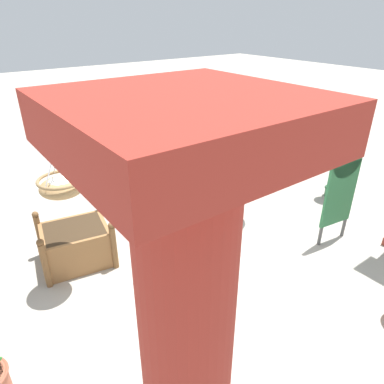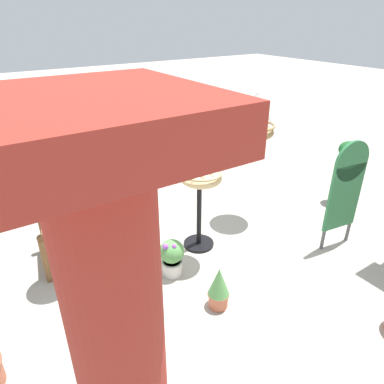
{
  "view_description": "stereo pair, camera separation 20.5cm",
  "coord_description": "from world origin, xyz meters",
  "px_view_note": "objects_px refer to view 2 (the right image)",
  "views": [
    {
      "loc": [
        2.4,
        3.37,
        3.04
      ],
      "look_at": [
        -0.03,
        0.09,
        0.97
      ],
      "focal_mm": 32.92,
      "sensor_mm": 36.0,
      "label": 1
    },
    {
      "loc": [
        2.23,
        3.49,
        3.04
      ],
      "look_at": [
        -0.03,
        0.09,
        0.97
      ],
      "focal_mm": 32.92,
      "sensor_mm": 36.0,
      "label": 2
    }
  ],
  "objects_px": {
    "potted_plant_flowering_red": "(219,288)",
    "display_sign_board": "(346,187)",
    "display_pole_central": "(199,204)",
    "teddy_bear": "(202,163)",
    "hanging_basket_right_low": "(62,183)",
    "hanging_basket_with_teddy": "(201,177)",
    "hanging_basket_left_high": "(254,131)",
    "potted_plant_conical_shrub": "(172,256)",
    "potted_plant_bushy_green": "(345,165)",
    "wooden_planter_box": "(78,240)"
  },
  "relations": [
    {
      "from": "potted_plant_bushy_green",
      "to": "potted_plant_conical_shrub",
      "type": "distance_m",
      "value": 3.6
    },
    {
      "from": "potted_plant_bushy_green",
      "to": "potted_plant_flowering_red",
      "type": "bearing_deg",
      "value": 14.14
    },
    {
      "from": "hanging_basket_with_teddy",
      "to": "potted_plant_flowering_red",
      "type": "relative_size",
      "value": 1.02
    },
    {
      "from": "wooden_planter_box",
      "to": "display_sign_board",
      "type": "height_order",
      "value": "display_sign_board"
    },
    {
      "from": "hanging_basket_with_teddy",
      "to": "potted_plant_bushy_green",
      "type": "bearing_deg",
      "value": 179.83
    },
    {
      "from": "hanging_basket_right_low",
      "to": "potted_plant_conical_shrub",
      "type": "height_order",
      "value": "hanging_basket_right_low"
    },
    {
      "from": "hanging_basket_with_teddy",
      "to": "teddy_bear",
      "type": "relative_size",
      "value": 1.27
    },
    {
      "from": "wooden_planter_box",
      "to": "potted_plant_bushy_green",
      "type": "distance_m",
      "value": 4.58
    },
    {
      "from": "hanging_basket_right_low",
      "to": "teddy_bear",
      "type": "bearing_deg",
      "value": 160.22
    },
    {
      "from": "hanging_basket_left_high",
      "to": "potted_plant_flowering_red",
      "type": "bearing_deg",
      "value": 39.4
    },
    {
      "from": "hanging_basket_right_low",
      "to": "display_pole_central",
      "type": "bearing_deg",
      "value": 170.51
    },
    {
      "from": "teddy_bear",
      "to": "potted_plant_flowering_red",
      "type": "bearing_deg",
      "value": 67.55
    },
    {
      "from": "teddy_bear",
      "to": "potted_plant_conical_shrub",
      "type": "height_order",
      "value": "teddy_bear"
    },
    {
      "from": "display_pole_central",
      "to": "wooden_planter_box",
      "type": "bearing_deg",
      "value": -23.6
    },
    {
      "from": "hanging_basket_with_teddy",
      "to": "potted_plant_conical_shrub",
      "type": "xyz_separation_m",
      "value": [
        0.5,
        0.09,
        -0.96
      ]
    },
    {
      "from": "display_pole_central",
      "to": "potted_plant_flowering_red",
      "type": "distance_m",
      "value": 1.3
    },
    {
      "from": "teddy_bear",
      "to": "potted_plant_conical_shrub",
      "type": "distance_m",
      "value": 1.25
    },
    {
      "from": "teddy_bear",
      "to": "potted_plant_flowering_red",
      "type": "height_order",
      "value": "teddy_bear"
    },
    {
      "from": "wooden_planter_box",
      "to": "teddy_bear",
      "type": "bearing_deg",
      "value": 145.84
    },
    {
      "from": "display_sign_board",
      "to": "potted_plant_bushy_green",
      "type": "bearing_deg",
      "value": -146.34
    },
    {
      "from": "display_pole_central",
      "to": "hanging_basket_left_high",
      "type": "xyz_separation_m",
      "value": [
        -1.15,
        -0.24,
        0.79
      ]
    },
    {
      "from": "hanging_basket_with_teddy",
      "to": "teddy_bear",
      "type": "xyz_separation_m",
      "value": [
        -0.0,
        0.02,
        0.19
      ]
    },
    {
      "from": "hanging_basket_right_low",
      "to": "hanging_basket_with_teddy",
      "type": "bearing_deg",
      "value": 160.95
    },
    {
      "from": "hanging_basket_with_teddy",
      "to": "display_sign_board",
      "type": "xyz_separation_m",
      "value": [
        -1.82,
        0.84,
        -0.28
      ]
    },
    {
      "from": "hanging_basket_left_high",
      "to": "potted_plant_bushy_green",
      "type": "distance_m",
      "value": 2.0
    },
    {
      "from": "display_pole_central",
      "to": "hanging_basket_left_high",
      "type": "height_order",
      "value": "display_pole_central"
    },
    {
      "from": "teddy_bear",
      "to": "hanging_basket_right_low",
      "type": "distance_m",
      "value": 1.64
    },
    {
      "from": "teddy_bear",
      "to": "display_pole_central",
      "type": "bearing_deg",
      "value": -118.88
    },
    {
      "from": "display_pole_central",
      "to": "hanging_basket_with_teddy",
      "type": "height_order",
      "value": "display_pole_central"
    },
    {
      "from": "wooden_planter_box",
      "to": "display_pole_central",
      "type": "bearing_deg",
      "value": 156.4
    },
    {
      "from": "wooden_planter_box",
      "to": "potted_plant_bushy_green",
      "type": "xyz_separation_m",
      "value": [
        -4.47,
        0.93,
        0.4
      ]
    },
    {
      "from": "teddy_bear",
      "to": "potted_plant_flowering_red",
      "type": "relative_size",
      "value": 0.81
    },
    {
      "from": "potted_plant_flowering_red",
      "to": "display_sign_board",
      "type": "relative_size",
      "value": 0.34
    },
    {
      "from": "display_pole_central",
      "to": "teddy_bear",
      "type": "bearing_deg",
      "value": 61.12
    },
    {
      "from": "teddy_bear",
      "to": "potted_plant_flowering_red",
      "type": "distance_m",
      "value": 1.47
    },
    {
      "from": "hanging_basket_right_low",
      "to": "potted_plant_flowering_red",
      "type": "height_order",
      "value": "hanging_basket_right_low"
    },
    {
      "from": "teddy_bear",
      "to": "display_sign_board",
      "type": "distance_m",
      "value": 2.06
    },
    {
      "from": "hanging_basket_with_teddy",
      "to": "hanging_basket_right_low",
      "type": "distance_m",
      "value": 1.64
    },
    {
      "from": "hanging_basket_with_teddy",
      "to": "potted_plant_bushy_green",
      "type": "height_order",
      "value": "hanging_basket_with_teddy"
    },
    {
      "from": "teddy_bear",
      "to": "hanging_basket_left_high",
      "type": "height_order",
      "value": "hanging_basket_left_high"
    },
    {
      "from": "wooden_planter_box",
      "to": "display_sign_board",
      "type": "distance_m",
      "value": 3.73
    },
    {
      "from": "potted_plant_conical_shrub",
      "to": "teddy_bear",
      "type": "bearing_deg",
      "value": -172.53
    },
    {
      "from": "potted_plant_flowering_red",
      "to": "hanging_basket_with_teddy",
      "type": "bearing_deg",
      "value": -111.94
    },
    {
      "from": "teddy_bear",
      "to": "hanging_basket_with_teddy",
      "type": "bearing_deg",
      "value": -90.0
    },
    {
      "from": "wooden_planter_box",
      "to": "potted_plant_bushy_green",
      "type": "bearing_deg",
      "value": 168.19
    },
    {
      "from": "hanging_basket_with_teddy",
      "to": "hanging_basket_left_high",
      "type": "bearing_deg",
      "value": -159.54
    },
    {
      "from": "display_pole_central",
      "to": "hanging_basket_with_teddy",
      "type": "distance_m",
      "value": 0.62
    },
    {
      "from": "potted_plant_flowering_red",
      "to": "potted_plant_conical_shrub",
      "type": "relative_size",
      "value": 1.03
    },
    {
      "from": "display_pole_central",
      "to": "potted_plant_flowering_red",
      "type": "relative_size",
      "value": 4.19
    },
    {
      "from": "teddy_bear",
      "to": "potted_plant_bushy_green",
      "type": "distance_m",
      "value": 3.16
    }
  ]
}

